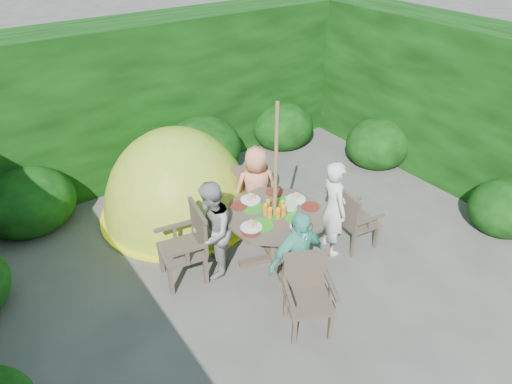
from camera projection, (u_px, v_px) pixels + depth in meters
ground at (295, 298)px, 5.45m from camera, size 60.00×60.00×0.00m
hedge_enclosure at (233, 162)px, 5.70m from camera, size 9.00×9.00×2.50m
patio_table at (275, 221)px, 5.69m from camera, size 1.63×1.63×0.90m
parasol_pole at (275, 189)px, 5.44m from camera, size 0.06×0.06×2.20m
garden_chair_right at (354, 219)px, 6.04m from camera, size 0.51×0.55×0.84m
garden_chair_left at (188, 244)px, 5.51m from camera, size 0.59×0.64×0.94m
garden_chair_back at (249, 188)px, 6.67m from camera, size 0.68×0.66×0.87m
garden_chair_front at (307, 292)px, 4.89m from camera, size 0.66×0.63×0.86m
child_right at (333, 208)px, 5.86m from camera, size 0.43×0.55×1.34m
child_left at (211, 231)px, 5.49m from camera, size 0.77×0.80×1.30m
child_back at (256, 189)px, 6.34m from camera, size 0.72×0.62×1.25m
child_front at (297, 261)px, 5.04m from camera, size 0.76×0.34×1.28m
dome_tent at (180, 212)px, 6.94m from camera, size 2.59×2.59×2.68m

